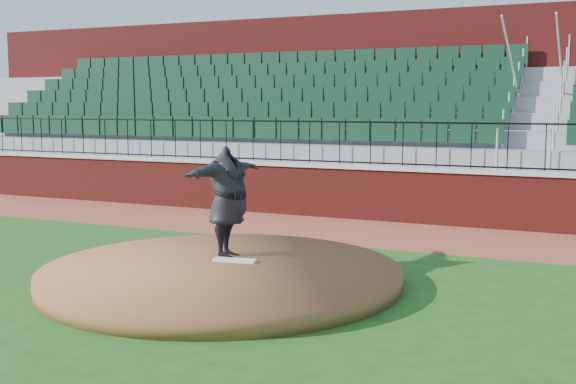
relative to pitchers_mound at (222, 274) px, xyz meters
The scene contains 10 objects.
ground 0.71m from the pitchers_mound, 30.89° to the right, with size 90.00×90.00×0.00m, color #1C4E16.
warning_track 5.08m from the pitchers_mound, 83.23° to the left, with size 34.00×3.20×0.01m, color brown.
field_wall 6.69m from the pitchers_mound, 84.85° to the left, with size 34.00×0.35×1.20m, color maroon.
wall_cap 6.76m from the pitchers_mound, 84.85° to the left, with size 34.00×0.45×0.10m, color #B7B7B7.
wall_railing 6.88m from the pitchers_mound, 84.85° to the left, with size 34.00×0.05×1.00m, color black, non-canonical shape.
seating_stands 9.63m from the pitchers_mound, 86.35° to the left, with size 34.00×5.10×4.60m, color gray, non-canonical shape.
concourse_wall 12.46m from the pitchers_mound, 87.18° to the left, with size 34.00×0.50×5.50m, color maroon.
pitchers_mound is the anchor object (origin of this frame).
pitching_rubber 0.41m from the pitchers_mound, 87.16° to the left, with size 0.68×0.17×0.05m, color white.
pitcher 1.28m from the pitchers_mound, 110.94° to the left, with size 2.21×0.60×1.80m, color black.
Camera 1 is at (4.73, -8.87, 2.71)m, focal length 44.27 mm.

